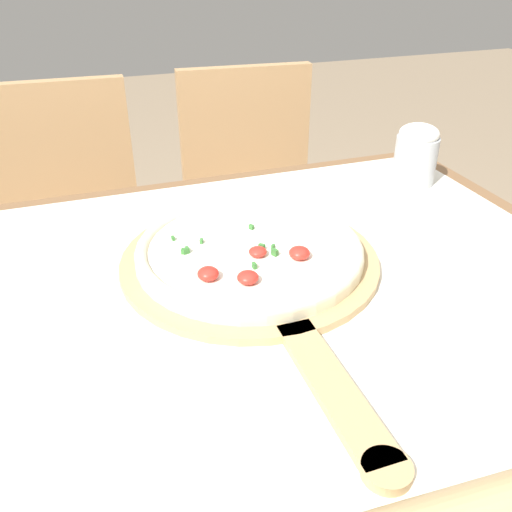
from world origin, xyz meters
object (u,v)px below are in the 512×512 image
(pizza_peel, at_px, (255,268))
(chair_left, at_px, (71,232))
(rolling_pin, at_px, (500,512))
(chair_right, at_px, (253,205))
(pizza, at_px, (250,250))
(flour_cup, at_px, (416,154))

(pizza_peel, xyz_separation_m, chair_left, (-0.27, 0.72, -0.26))
(rolling_pin, bearing_deg, pizza_peel, 96.93)
(rolling_pin, distance_m, chair_right, 1.23)
(pizza_peel, relative_size, pizza, 1.81)
(pizza_peel, xyz_separation_m, chair_right, (0.24, 0.72, -0.26))
(chair_left, distance_m, chair_right, 0.52)
(chair_left, xyz_separation_m, chair_right, (0.52, -0.00, 0.00))
(pizza_peel, bearing_deg, chair_right, 71.27)
(pizza_peel, height_order, flour_cup, flour_cup)
(pizza_peel, relative_size, rolling_pin, 1.34)
(pizza, relative_size, flour_cup, 2.83)
(pizza_peel, relative_size, flour_cup, 5.13)
(pizza_peel, relative_size, chair_right, 0.69)
(chair_right, distance_m, flour_cup, 0.62)
(chair_left, bearing_deg, pizza_peel, -66.92)
(pizza, xyz_separation_m, flour_cup, (0.41, 0.19, 0.04))
(pizza, xyz_separation_m, chair_right, (0.24, 0.70, -0.28))
(pizza, bearing_deg, flour_cup, 24.72)
(rolling_pin, bearing_deg, pizza, 96.63)
(pizza_peel, relative_size, chair_left, 0.69)
(pizza, bearing_deg, chair_left, 111.32)
(rolling_pin, distance_m, chair_left, 1.25)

